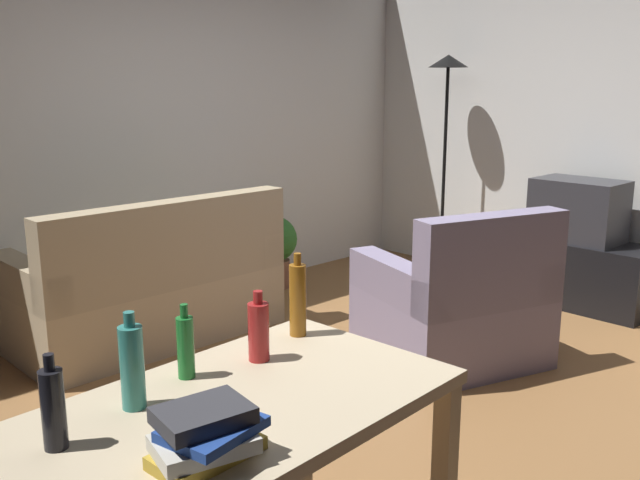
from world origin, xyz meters
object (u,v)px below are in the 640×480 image
(desk, at_px, (238,437))
(armchair, at_px, (457,308))
(tv_stand, at_px, (573,272))
(torchiere_lamp, at_px, (447,105))
(tv, at_px, (578,210))
(book_stack, at_px, (206,436))
(bottle_amber, at_px, (298,299))
(bottle_dark, at_px, (53,408))
(bottle_green, at_px, (186,346))
(couch, at_px, (150,291))
(potted_plant, at_px, (274,246))
(bottle_tall, at_px, (132,366))
(bottle_red, at_px, (259,331))

(desk, height_order, armchair, armchair)
(tv_stand, bearing_deg, torchiere_lamp, 0.00)
(tv_stand, bearing_deg, tv, -90.00)
(desk, bearing_deg, book_stack, -143.29)
(tv, height_order, bottle_amber, bottle_amber)
(tv_stand, bearing_deg, bottle_dark, 99.75)
(tv_stand, bearing_deg, bottle_green, 99.04)
(couch, xyz_separation_m, tv_stand, (2.59, -1.54, -0.07))
(potted_plant, height_order, book_stack, book_stack)
(potted_plant, xyz_separation_m, bottle_dark, (-2.87, -2.56, 0.53))
(potted_plant, distance_m, bottle_tall, 3.67)
(couch, height_order, bottle_green, bottle_green)
(torchiere_lamp, distance_m, bottle_red, 3.96)
(tv_stand, distance_m, potted_plant, 2.26)
(tv_stand, relative_size, bottle_tall, 4.15)
(torchiere_lamp, bearing_deg, bottle_green, -154.51)
(book_stack, bearing_deg, torchiere_lamp, 29.09)
(armchair, bearing_deg, bottle_dark, 33.33)
(tv, bearing_deg, couch, 59.30)
(desk, height_order, bottle_red, bottle_red)
(potted_plant, distance_m, book_stack, 3.93)
(book_stack, bearing_deg, armchair, 22.12)
(armchair, relative_size, bottle_tall, 4.24)
(tv, distance_m, torchiere_lamp, 1.38)
(armchair, distance_m, bottle_tall, 2.55)
(tv, bearing_deg, bottle_tall, 99.50)
(bottle_amber, relative_size, book_stack, 1.06)
(bottle_green, xyz_separation_m, bottle_amber, (0.46, 0.03, 0.03))
(armchair, xyz_separation_m, bottle_dark, (-2.64, -0.69, 0.54))
(book_stack, bearing_deg, bottle_tall, 86.99)
(tv_stand, height_order, torchiere_lamp, torchiere_lamp)
(bottle_dark, xyz_separation_m, bottle_tall, (0.24, 0.06, 0.02))
(tv_stand, height_order, bottle_dark, bottle_dark)
(torchiere_lamp, height_order, bottle_tall, torchiere_lamp)
(bottle_tall, height_order, bottle_amber, bottle_amber)
(couch, distance_m, tv_stand, 3.01)
(tv_stand, relative_size, torchiere_lamp, 0.61)
(desk, distance_m, book_stack, 0.35)
(potted_plant, height_order, armchair, armchair)
(torchiere_lamp, relative_size, desk, 1.47)
(desk, distance_m, bottle_red, 0.35)
(couch, relative_size, bottle_tall, 6.13)
(potted_plant, height_order, bottle_green, bottle_green)
(torchiere_lamp, xyz_separation_m, bottle_amber, (-3.24, -1.74, -0.53))
(armchair, bearing_deg, bottle_amber, 35.94)
(torchiere_lamp, height_order, book_stack, torchiere_lamp)
(bottle_tall, distance_m, bottle_red, 0.44)
(potted_plant, xyz_separation_m, bottle_tall, (-2.63, -2.51, 0.55))
(tv_stand, distance_m, book_stack, 4.10)
(potted_plant, xyz_separation_m, bottle_amber, (-1.96, -2.41, 0.56))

